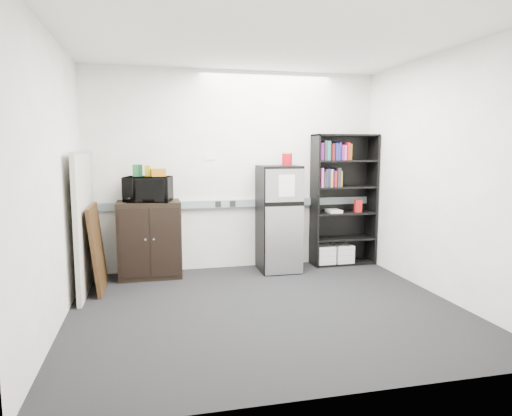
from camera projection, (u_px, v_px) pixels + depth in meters
The scene contains 18 objects.
floor at pixel (267, 308), 4.75m from camera, with size 4.00×4.00×0.00m, color black.
wall_back at pixel (235, 171), 6.26m from camera, with size 4.00×0.02×2.70m, color silver.
wall_right at pixel (443, 176), 5.02m from camera, with size 0.02×3.50×2.70m, color silver.
wall_left at pixel (53, 182), 4.12m from camera, with size 0.02×3.50×2.70m, color silver.
ceiling at pixel (268, 39), 4.40m from camera, with size 4.00×3.50×0.02m, color white.
electrical_raceway at pixel (236, 203), 6.29m from camera, with size 3.92×0.05×0.10m, color gray.
wall_note at pixel (210, 156), 6.15m from camera, with size 0.14×0.00×0.10m, color white.
bookshelf at pixel (342, 197), 6.47m from camera, with size 0.90×0.34×1.85m.
cubicle_partition at pixel (84, 222), 5.26m from camera, with size 0.06×1.30×1.62m.
cabinet at pixel (150, 239), 5.87m from camera, with size 0.79×0.52×0.99m.
microwave at pixel (148, 189), 5.77m from camera, with size 0.57×0.39×0.32m, color black.
snack_box_a at pixel (136, 171), 5.74m from camera, with size 0.07×0.05×0.15m, color #1A5E2A.
snack_box_b at pixel (140, 171), 5.75m from camera, with size 0.07×0.05×0.15m, color #0B3419.
snack_box_c at pixel (148, 171), 5.77m from camera, with size 0.07×0.05×0.14m, color gold.
snack_bag at pixel (159, 173), 5.76m from camera, with size 0.18×0.10×0.10m, color #BC6312.
refrigerator at pixel (279, 219), 6.15m from camera, with size 0.54×0.57×1.43m.
coffee_can at pixel (287, 158), 6.20m from camera, with size 0.14×0.14×0.19m.
framed_poster at pixel (97, 248), 5.32m from camera, with size 0.14×0.78×1.00m.
Camera 1 is at (-1.15, -4.43, 1.65)m, focal length 32.00 mm.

